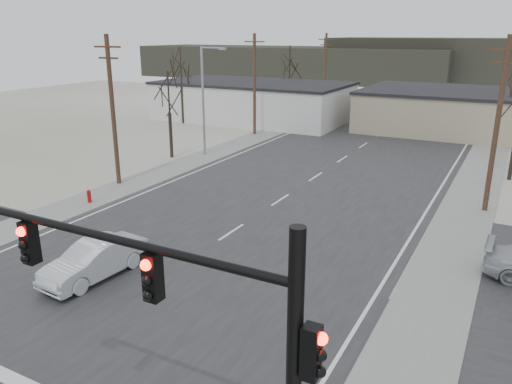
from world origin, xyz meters
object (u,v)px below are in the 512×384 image
(traffic_signal_mast, at_px, (202,334))
(fire_hydrant, at_px, (89,196))
(sedan_crossing, at_px, (94,260))
(car_far_a, at_px, (436,128))
(car_far_b, at_px, (416,110))

(traffic_signal_mast, xyz_separation_m, fire_hydrant, (-18.09, 14.20, -4.22))
(fire_hydrant, xyz_separation_m, sedan_crossing, (7.63, -7.07, 0.39))
(fire_hydrant, distance_m, car_far_a, 36.05)
(car_far_b, bearing_deg, traffic_signal_mast, -93.34)
(fire_hydrant, bearing_deg, traffic_signal_mast, -38.13)
(car_far_b, bearing_deg, fire_hydrant, -114.25)
(car_far_a, bearing_deg, fire_hydrant, 76.95)
(car_far_a, bearing_deg, sedan_crossing, 91.13)
(traffic_signal_mast, distance_m, car_far_a, 47.11)
(sedan_crossing, bearing_deg, car_far_a, 84.03)
(fire_hydrant, distance_m, car_far_b, 45.51)
(sedan_crossing, xyz_separation_m, car_far_a, (7.63, 39.73, -0.09))
(traffic_signal_mast, xyz_separation_m, car_far_b, (-7.11, 58.37, -3.93))
(fire_hydrant, bearing_deg, car_far_b, 76.04)
(traffic_signal_mast, xyz_separation_m, sedan_crossing, (-10.46, 7.13, -3.83))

